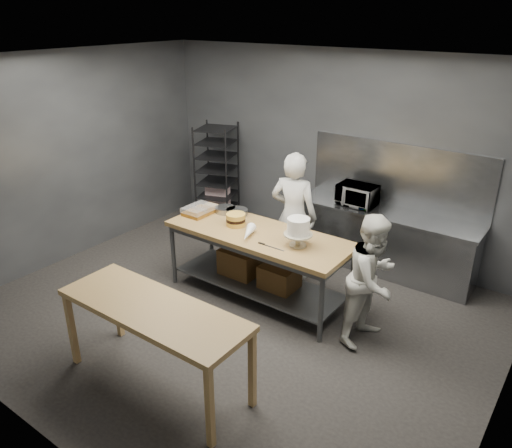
{
  "coord_description": "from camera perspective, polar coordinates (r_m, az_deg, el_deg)",
  "views": [
    {
      "loc": [
        3.31,
        -4.07,
        3.5
      ],
      "look_at": [
        -0.0,
        0.49,
        1.05
      ],
      "focal_mm": 35.0,
      "sensor_mm": 36.0,
      "label": 1
    }
  ],
  "objects": [
    {
      "name": "ground",
      "position": [
        6.31,
        -2.63,
        -10.24
      ],
      "size": [
        6.0,
        6.0,
        0.0
      ],
      "primitive_type": "plane",
      "color": "black",
      "rests_on": "ground"
    },
    {
      "name": "back_wall",
      "position": [
        7.62,
        9.04,
        7.99
      ],
      "size": [
        6.0,
        0.04,
        3.0
      ],
      "primitive_type": "cube",
      "color": "#4C4F54",
      "rests_on": "ground"
    },
    {
      "name": "work_table",
      "position": [
        6.41,
        0.18,
        -3.67
      ],
      "size": [
        2.4,
        0.9,
        0.92
      ],
      "color": "brown",
      "rests_on": "ground"
    },
    {
      "name": "near_counter",
      "position": [
        4.93,
        -11.64,
        -10.09
      ],
      "size": [
        2.0,
        0.7,
        0.9
      ],
      "color": "olive",
      "rests_on": "ground"
    },
    {
      "name": "back_counter",
      "position": [
        7.33,
        14.29,
        -1.88
      ],
      "size": [
        2.6,
        0.6,
        0.9
      ],
      "color": "slate",
      "rests_on": "ground"
    },
    {
      "name": "splashback_panel",
      "position": [
        7.27,
        15.9,
        5.37
      ],
      "size": [
        2.6,
        0.02,
        0.9
      ],
      "primitive_type": "cube",
      "color": "slate",
      "rests_on": "back_counter"
    },
    {
      "name": "speed_rack",
      "position": [
        8.56,
        -4.46,
        5.41
      ],
      "size": [
        0.78,
        0.81,
        1.75
      ],
      "color": "black",
      "rests_on": "ground"
    },
    {
      "name": "chef_behind",
      "position": [
        6.79,
        4.31,
        0.88
      ],
      "size": [
        0.72,
        0.54,
        1.79
      ],
      "primitive_type": "imported",
      "rotation": [
        0.0,
        0.0,
        3.33
      ],
      "color": "silver",
      "rests_on": "ground"
    },
    {
      "name": "chef_right",
      "position": [
        5.65,
        13.22,
        -6.2
      ],
      "size": [
        0.68,
        0.82,
        1.52
      ],
      "primitive_type": "imported",
      "rotation": [
        0.0,
        0.0,
        1.43
      ],
      "color": "silver",
      "rests_on": "ground"
    },
    {
      "name": "microwave",
      "position": [
        7.26,
        11.49,
        3.27
      ],
      "size": [
        0.54,
        0.37,
        0.3
      ],
      "primitive_type": "imported",
      "color": "black",
      "rests_on": "back_counter"
    },
    {
      "name": "frosted_cake_stand",
      "position": [
        5.81,
        4.86,
        -0.5
      ],
      "size": [
        0.34,
        0.34,
        0.35
      ],
      "color": "#B2A98E",
      "rests_on": "work_table"
    },
    {
      "name": "layer_cake",
      "position": [
        6.41,
        -2.33,
        0.51
      ],
      "size": [
        0.25,
        0.25,
        0.16
      ],
      "color": "gold",
      "rests_on": "work_table"
    },
    {
      "name": "cake_pans",
      "position": [
        6.8,
        -2.83,
        1.51
      ],
      "size": [
        0.47,
        0.31,
        0.07
      ],
      "color": "gray",
      "rests_on": "work_table"
    },
    {
      "name": "piping_bag",
      "position": [
        6.06,
        -0.93,
        -1.06
      ],
      "size": [
        0.26,
        0.4,
        0.12
      ],
      "primitive_type": "cone",
      "rotation": [
        1.57,
        0.0,
        0.4
      ],
      "color": "white",
      "rests_on": "work_table"
    },
    {
      "name": "offset_spatula",
      "position": [
        5.88,
        1.34,
        -2.49
      ],
      "size": [
        0.36,
        0.02,
        0.02
      ],
      "color": "slate",
      "rests_on": "work_table"
    },
    {
      "name": "pastry_clamshells",
      "position": [
        6.81,
        -6.52,
        1.59
      ],
      "size": [
        0.31,
        0.41,
        0.11
      ],
      "color": "#A46B20",
      "rests_on": "work_table"
    }
  ]
}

